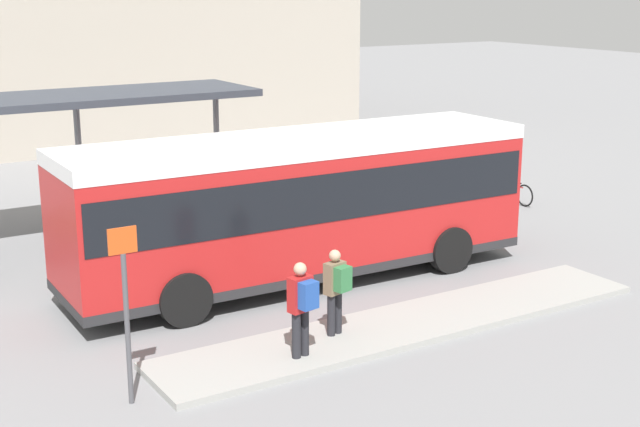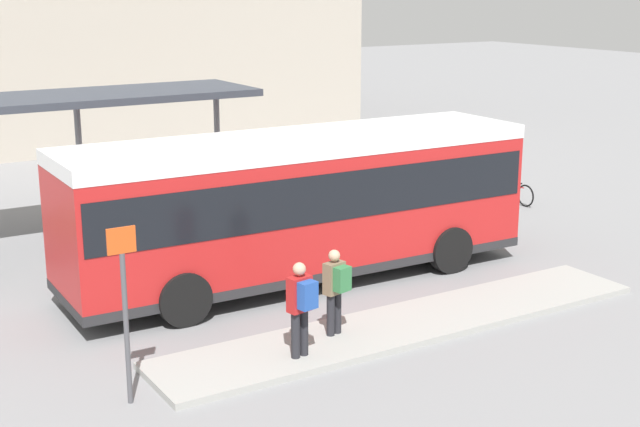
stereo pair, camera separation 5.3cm
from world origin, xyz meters
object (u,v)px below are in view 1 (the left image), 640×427
(pedestrian_waiting, at_px, (302,304))
(city_bus, at_px, (300,197))
(bicycle_black, at_px, (454,179))
(platform_sign, at_px, (126,307))
(pedestrian_companion, at_px, (336,287))
(bicycle_white, at_px, (490,188))
(bicycle_red, at_px, (514,192))
(bicycle_green, at_px, (473,183))

(pedestrian_waiting, bearing_deg, city_bus, -40.60)
(bicycle_black, bearing_deg, pedestrian_waiting, 120.96)
(pedestrian_waiting, relative_size, platform_sign, 0.59)
(city_bus, bearing_deg, bicycle_black, 31.82)
(pedestrian_waiting, distance_m, bicycle_black, 13.94)
(pedestrian_companion, xyz_separation_m, bicycle_white, (9.80, 6.76, -0.68))
(bicycle_white, height_order, bicycle_black, bicycle_white)
(bicycle_red, distance_m, bicycle_black, 2.35)
(bicycle_white, bearing_deg, platform_sign, -69.41)
(bicycle_black, relative_size, platform_sign, 0.55)
(platform_sign, bearing_deg, pedestrian_waiting, -2.31)
(pedestrian_waiting, height_order, bicycle_black, pedestrian_waiting)
(city_bus, bearing_deg, bicycle_white, 23.29)
(city_bus, xyz_separation_m, bicycle_red, (8.87, 2.73, -1.52))
(city_bus, relative_size, pedestrian_waiting, 6.16)
(pedestrian_waiting, distance_m, bicycle_white, 13.08)
(pedestrian_companion, bearing_deg, pedestrian_waiting, 103.84)
(city_bus, height_order, pedestrian_waiting, city_bus)
(bicycle_white, height_order, bicycle_green, bicycle_white)
(bicycle_green, height_order, bicycle_black, bicycle_green)
(pedestrian_waiting, xyz_separation_m, platform_sign, (-2.98, 0.12, 0.48))
(pedestrian_companion, bearing_deg, platform_sign, 82.25)
(pedestrian_companion, xyz_separation_m, platform_sign, (-4.01, -0.41, 0.53))
(city_bus, distance_m, bicycle_red, 9.40)
(bicycle_red, bearing_deg, pedestrian_companion, 120.18)
(bicycle_red, bearing_deg, city_bus, 106.48)
(pedestrian_companion, bearing_deg, city_bus, -33.42)
(bicycle_green, bearing_deg, city_bus, 123.91)
(city_bus, distance_m, pedestrian_waiting, 4.45)
(city_bus, xyz_separation_m, bicycle_white, (8.63, 3.51, -1.50))
(city_bus, relative_size, platform_sign, 3.66)
(city_bus, height_order, bicycle_black, city_bus)
(pedestrian_companion, bearing_deg, bicycle_black, -63.06)
(pedestrian_companion, relative_size, bicycle_red, 1.04)
(city_bus, relative_size, bicycle_red, 6.74)
(pedestrian_waiting, relative_size, pedestrian_companion, 1.05)
(city_bus, xyz_separation_m, pedestrian_companion, (-1.17, -3.26, -0.82))
(pedestrian_waiting, distance_m, platform_sign, 3.02)
(pedestrian_companion, distance_m, bicycle_red, 11.71)
(bicycle_red, relative_size, bicycle_white, 0.95)
(pedestrian_waiting, bearing_deg, platform_sign, 77.19)
(pedestrian_waiting, bearing_deg, bicycle_red, -69.98)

